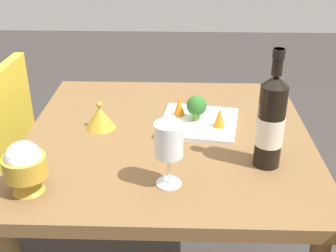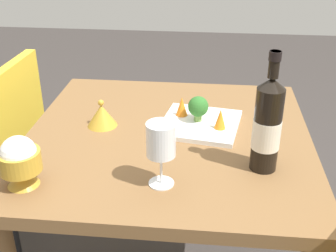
# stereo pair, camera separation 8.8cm
# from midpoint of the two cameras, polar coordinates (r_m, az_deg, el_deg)

# --- Properties ---
(dining_table) EXTENTS (0.91, 0.91, 0.73)m
(dining_table) POSITION_cam_midpoint_polar(r_m,az_deg,el_deg) (1.45, 1.74, -4.01)
(dining_table) COLOR brown
(dining_table) RESTS_ON ground_plane
(chair_by_wall) EXTENTS (0.41, 0.41, 0.85)m
(chair_by_wall) POSITION_cam_midpoint_polar(r_m,az_deg,el_deg) (1.92, -19.31, -1.47)
(chair_by_wall) COLOR gold
(chair_by_wall) RESTS_ON ground_plane
(wine_bottle) EXTENTS (0.08, 0.08, 0.34)m
(wine_bottle) POSITION_cam_midpoint_polar(r_m,az_deg,el_deg) (1.21, 14.83, 0.11)
(wine_bottle) COLOR black
(wine_bottle) RESTS_ON dining_table
(wine_glass) EXTENTS (0.08, 0.08, 0.18)m
(wine_glass) POSITION_cam_midpoint_polar(r_m,az_deg,el_deg) (1.10, 1.36, -2.06)
(wine_glass) COLOR white
(wine_glass) RESTS_ON dining_table
(rice_bowl) EXTENTS (0.11, 0.11, 0.14)m
(rice_bowl) POSITION_cam_midpoint_polar(r_m,az_deg,el_deg) (1.18, -16.71, -4.37)
(rice_bowl) COLOR gold
(rice_bowl) RESTS_ON dining_table
(rice_bowl_lid) EXTENTS (0.10, 0.10, 0.09)m
(rice_bowl_lid) POSITION_cam_midpoint_polar(r_m,az_deg,el_deg) (1.46, -6.90, 1.39)
(rice_bowl_lid) COLOR gold
(rice_bowl_lid) RESTS_ON dining_table
(serving_plate) EXTENTS (0.29, 0.29, 0.02)m
(serving_plate) POSITION_cam_midpoint_polar(r_m,az_deg,el_deg) (1.47, 5.91, 0.25)
(serving_plate) COLOR white
(serving_plate) RESTS_ON dining_table
(broccoli_floret) EXTENTS (0.07, 0.07, 0.09)m
(broccoli_floret) POSITION_cam_midpoint_polar(r_m,az_deg,el_deg) (1.45, 5.69, 2.45)
(broccoli_floret) COLOR #729E4C
(broccoli_floret) RESTS_ON serving_plate
(carrot_garnish_left) EXTENTS (0.04, 0.04, 0.07)m
(carrot_garnish_left) POSITION_cam_midpoint_polar(r_m,az_deg,el_deg) (1.41, 8.60, 0.91)
(carrot_garnish_left) COLOR orange
(carrot_garnish_left) RESTS_ON serving_plate
(carrot_garnish_right) EXTENTS (0.04, 0.04, 0.07)m
(carrot_garnish_right) POSITION_cam_midpoint_polar(r_m,az_deg,el_deg) (1.49, 3.50, 2.55)
(carrot_garnish_right) COLOR orange
(carrot_garnish_right) RESTS_ON serving_plate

